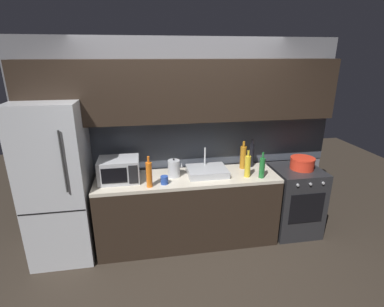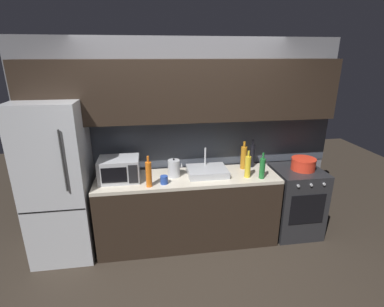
{
  "view_description": "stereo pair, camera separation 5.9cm",
  "coord_description": "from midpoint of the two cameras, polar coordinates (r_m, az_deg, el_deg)",
  "views": [
    {
      "loc": [
        -0.49,
        -2.29,
        2.3
      ],
      "look_at": [
        0.05,
        0.9,
        1.19
      ],
      "focal_mm": 27.16,
      "sensor_mm": 36.0,
      "label": 1
    },
    {
      "loc": [
        -0.43,
        -2.3,
        2.3
      ],
      "look_at": [
        0.05,
        0.9,
        1.19
      ],
      "focal_mm": 27.16,
      "sensor_mm": 36.0,
      "label": 2
    }
  ],
  "objects": [
    {
      "name": "ground_plane",
      "position": [
        3.28,
        1.34,
        -25.59
      ],
      "size": [
        10.0,
        10.0,
        0.0
      ],
      "primitive_type": "plane",
      "color": "#2D261E"
    },
    {
      "name": "back_wall",
      "position": [
        3.6,
        -2.11,
        6.87
      ],
      "size": [
        3.94,
        0.44,
        2.5
      ],
      "color": "slate",
      "rests_on": "ground"
    },
    {
      "name": "counter_run",
      "position": [
        3.72,
        -1.28,
        -10.9
      ],
      "size": [
        2.2,
        0.6,
        0.9
      ],
      "color": "black",
      "rests_on": "ground"
    },
    {
      "name": "refrigerator",
      "position": [
        3.62,
        -25.28,
        -5.29
      ],
      "size": [
        0.68,
        0.69,
        1.85
      ],
      "color": "#B7BABF",
      "rests_on": "ground"
    },
    {
      "name": "oven_range",
      "position": [
        4.15,
        19.03,
        -8.66
      ],
      "size": [
        0.6,
        0.62,
        0.9
      ],
      "color": "#232326",
      "rests_on": "ground"
    },
    {
      "name": "microwave",
      "position": [
        3.47,
        -14.6,
        -3.11
      ],
      "size": [
        0.46,
        0.35,
        0.27
      ],
      "color": "#A8AAAF",
      "rests_on": "counter_run"
    },
    {
      "name": "sink_basin",
      "position": [
        3.57,
        2.49,
        -3.47
      ],
      "size": [
        0.48,
        0.38,
        0.3
      ],
      "color": "#ADAFB5",
      "rests_on": "counter_run"
    },
    {
      "name": "kettle",
      "position": [
        3.49,
        -4.05,
        -2.93
      ],
      "size": [
        0.18,
        0.14,
        0.23
      ],
      "color": "#B7BABF",
      "rests_on": "counter_run"
    },
    {
      "name": "wine_bottle_amber",
      "position": [
        3.77,
        9.57,
        -0.68
      ],
      "size": [
        0.08,
        0.08,
        0.36
      ],
      "color": "#B27019",
      "rests_on": "counter_run"
    },
    {
      "name": "wine_bottle_orange",
      "position": [
        3.24,
        -8.94,
        -4.05
      ],
      "size": [
        0.07,
        0.07,
        0.36
      ],
      "color": "orange",
      "rests_on": "counter_run"
    },
    {
      "name": "wine_bottle_dark",
      "position": [
        3.85,
        11.17,
        -0.31
      ],
      "size": [
        0.06,
        0.06,
        0.37
      ],
      "color": "black",
      "rests_on": "counter_run"
    },
    {
      "name": "wine_bottle_green",
      "position": [
        3.53,
        13.13,
        -2.69
      ],
      "size": [
        0.07,
        0.07,
        0.32
      ],
      "color": "#1E6B2D",
      "rests_on": "counter_run"
    },
    {
      "name": "wine_bottle_yellow",
      "position": [
        3.52,
        10.39,
        -2.43
      ],
      "size": [
        0.07,
        0.07,
        0.33
      ],
      "color": "gold",
      "rests_on": "counter_run"
    },
    {
      "name": "mug_blue",
      "position": [
        3.32,
        -5.95,
        -5.21
      ],
      "size": [
        0.09,
        0.09,
        0.09
      ],
      "primitive_type": "cylinder",
      "color": "#234299",
      "rests_on": "counter_run"
    },
    {
      "name": "cooking_pot",
      "position": [
        3.97,
        20.44,
        -1.81
      ],
      "size": [
        0.3,
        0.3,
        0.15
      ],
      "color": "red",
      "rests_on": "oven_range"
    }
  ]
}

